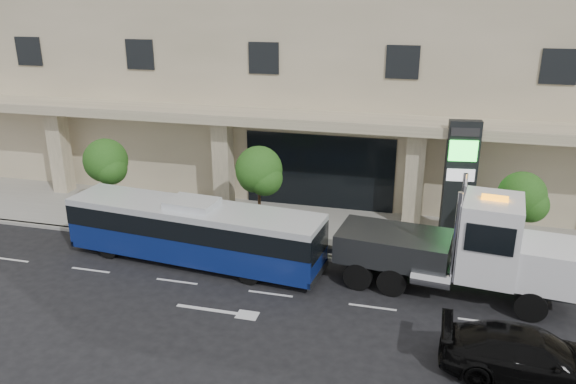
# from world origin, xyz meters

# --- Properties ---
(ground) EXTENTS (120.00, 120.00, 0.00)m
(ground) POSITION_xyz_m (0.00, 0.00, 0.00)
(ground) COLOR black
(ground) RESTS_ON ground
(sidewalk) EXTENTS (120.00, 6.00, 0.15)m
(sidewalk) POSITION_xyz_m (0.00, 5.00, 0.07)
(sidewalk) COLOR gray
(sidewalk) RESTS_ON ground
(curb) EXTENTS (120.00, 0.30, 0.15)m
(curb) POSITION_xyz_m (0.00, 2.00, 0.07)
(curb) COLOR gray
(curb) RESTS_ON ground
(convention_center) EXTENTS (60.00, 17.60, 20.00)m
(convention_center) POSITION_xyz_m (-0.00, 15.42, 9.97)
(convention_center) COLOR tan
(convention_center) RESTS_ON ground
(tree_left) EXTENTS (2.27, 2.20, 4.22)m
(tree_left) POSITION_xyz_m (-9.97, 3.59, 3.11)
(tree_left) COLOR #422B19
(tree_left) RESTS_ON sidewalk
(tree_mid) EXTENTS (2.28, 2.20, 4.38)m
(tree_mid) POSITION_xyz_m (-1.97, 3.59, 3.26)
(tree_mid) COLOR #422B19
(tree_mid) RESTS_ON sidewalk
(tree_right) EXTENTS (2.10, 2.00, 4.04)m
(tree_right) POSITION_xyz_m (9.53, 3.59, 3.04)
(tree_right) COLOR #422B19
(tree_right) RESTS_ON sidewalk
(city_bus) EXTENTS (11.61, 3.56, 2.89)m
(city_bus) POSITION_xyz_m (-3.98, 0.37, 1.47)
(city_bus) COLOR black
(city_bus) RESTS_ON ground
(tow_truck) EXTENTS (10.13, 3.45, 4.59)m
(tow_truck) POSITION_xyz_m (7.16, 0.39, 1.89)
(tow_truck) COLOR #2D3033
(tow_truck) RESTS_ON ground
(black_sedan) EXTENTS (5.40, 2.29, 1.55)m
(black_sedan) POSITION_xyz_m (9.06, -4.39, 0.78)
(black_sedan) COLOR black
(black_sedan) RESTS_ON ground
(signage_pylon) EXTENTS (1.47, 0.71, 5.69)m
(signage_pylon) POSITION_xyz_m (7.07, 5.46, 3.04)
(signage_pylon) COLOR black
(signage_pylon) RESTS_ON sidewalk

